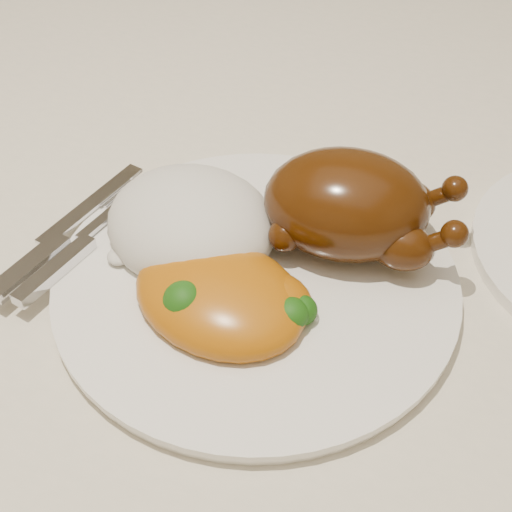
% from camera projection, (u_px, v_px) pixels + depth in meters
% --- Properties ---
extents(dining_table, '(1.60, 0.90, 0.76)m').
position_uv_depth(dining_table, '(255.00, 284.00, 0.67)').
color(dining_table, brown).
rests_on(dining_table, floor).
extents(tablecloth, '(1.73, 1.03, 0.18)m').
position_uv_depth(tablecloth, '(255.00, 226.00, 0.62)').
color(tablecloth, beige).
rests_on(tablecloth, dining_table).
extents(dinner_plate, '(0.32, 0.32, 0.01)m').
position_uv_depth(dinner_plate, '(256.00, 281.00, 0.52)').
color(dinner_plate, white).
rests_on(dinner_plate, tablecloth).
extents(roast_chicken, '(0.16, 0.12, 0.08)m').
position_uv_depth(roast_chicken, '(351.00, 205.00, 0.52)').
color(roast_chicken, '#451F07').
rests_on(roast_chicken, dinner_plate).
extents(rice_mound, '(0.15, 0.14, 0.07)m').
position_uv_depth(rice_mound, '(191.00, 225.00, 0.54)').
color(rice_mound, silver).
rests_on(rice_mound, dinner_plate).
extents(mac_and_cheese, '(0.15, 0.12, 0.05)m').
position_uv_depth(mac_and_cheese, '(224.00, 297.00, 0.49)').
color(mac_and_cheese, '#B6680B').
rests_on(mac_and_cheese, dinner_plate).
extents(cutlery, '(0.05, 0.17, 0.01)m').
position_uv_depth(cutlery, '(62.00, 247.00, 0.53)').
color(cutlery, silver).
rests_on(cutlery, dinner_plate).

